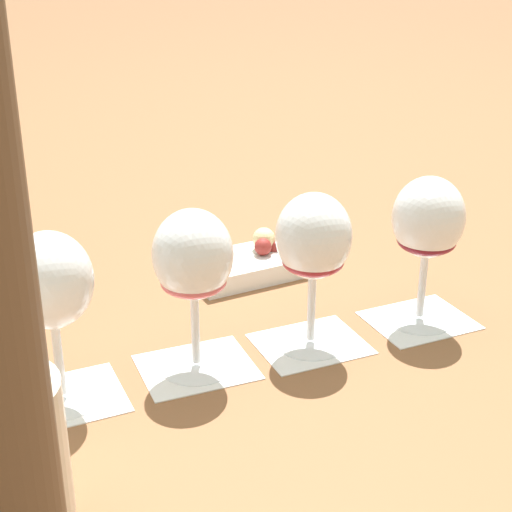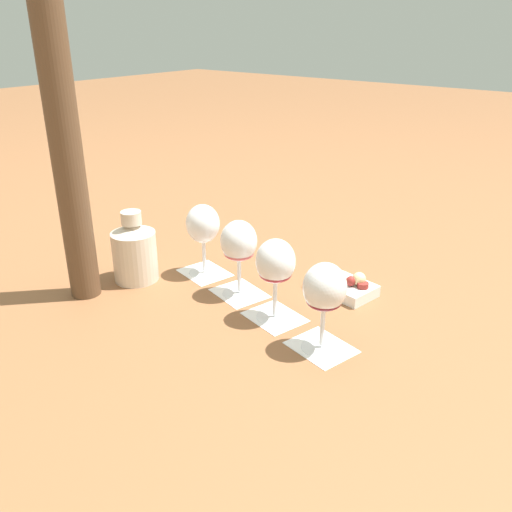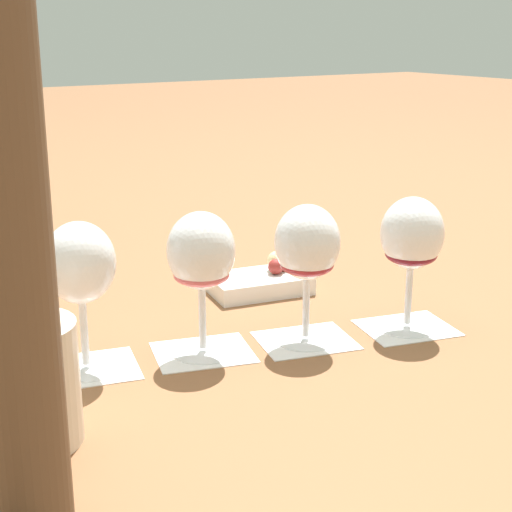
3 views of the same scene
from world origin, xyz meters
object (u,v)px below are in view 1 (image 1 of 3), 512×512
Objects in this scene: wine_glass_1 at (193,264)px; wine_glass_2 at (313,245)px; snack_dish at (247,263)px; wine_glass_3 at (428,226)px; wine_glass_0 at (51,290)px.

wine_glass_2 is at bearing -16.30° from wine_glass_1.
wine_glass_1 is 0.25m from snack_dish.
wine_glass_1 is at bearing 164.31° from wine_glass_3.
wine_glass_0 is 1.00× the size of wine_glass_3.
wine_glass_0 and wine_glass_1 have the same top height.
wine_glass_1 is 1.00× the size of wine_glass_2.
wine_glass_2 is 1.00× the size of wine_glass_3.
wine_glass_0 is 0.34m from snack_dish.
wine_glass_0 is at bearing 167.24° from wine_glass_1.
wine_glass_0 is 0.26m from wine_glass_2.
snack_dish is (0.30, 0.12, -0.10)m from wine_glass_0.
wine_glass_2 is 0.13m from wine_glass_3.
wine_glass_0 is 0.39m from wine_glass_3.
wine_glass_2 is 1.10× the size of snack_dish.
wine_glass_0 is 1.10× the size of snack_dish.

